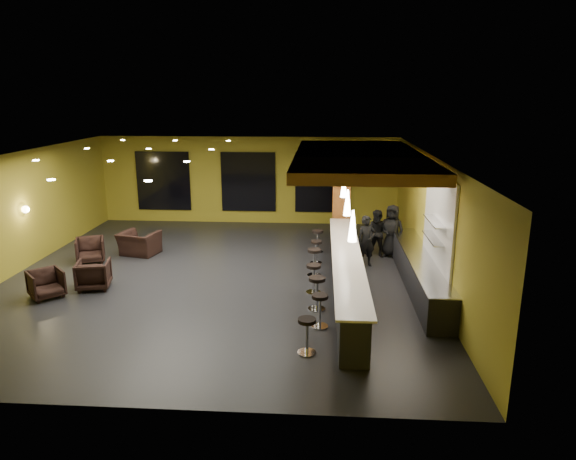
# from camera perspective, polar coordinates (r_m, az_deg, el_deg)

# --- Properties ---
(floor) EXTENTS (12.00, 13.00, 0.10)m
(floor) POSITION_cam_1_polar(r_m,az_deg,el_deg) (15.16, -7.72, -5.30)
(floor) COLOR black
(floor) RESTS_ON ground
(ceiling) EXTENTS (12.00, 13.00, 0.10)m
(ceiling) POSITION_cam_1_polar(r_m,az_deg,el_deg) (14.33, -8.23, 8.35)
(ceiling) COLOR black
(wall_back) EXTENTS (12.00, 0.10, 3.50)m
(wall_back) POSITION_cam_1_polar(r_m,az_deg,el_deg) (20.97, -4.39, 5.54)
(wall_back) COLOR olive
(wall_back) RESTS_ON floor
(wall_front) EXTENTS (12.00, 0.10, 3.50)m
(wall_front) POSITION_cam_1_polar(r_m,az_deg,el_deg) (8.64, -16.75, -8.94)
(wall_front) COLOR olive
(wall_front) RESTS_ON floor
(wall_left) EXTENTS (0.10, 13.00, 3.50)m
(wall_left) POSITION_cam_1_polar(r_m,az_deg,el_deg) (16.93, -28.46, 1.50)
(wall_left) COLOR olive
(wall_left) RESTS_ON floor
(wall_right) EXTENTS (0.10, 13.00, 3.50)m
(wall_right) POSITION_cam_1_polar(r_m,az_deg,el_deg) (14.67, 15.86, 0.93)
(wall_right) COLOR olive
(wall_right) RESTS_ON floor
(wood_soffit) EXTENTS (3.60, 8.00, 0.28)m
(wood_soffit) POSITION_cam_1_polar(r_m,az_deg,el_deg) (15.07, 7.81, 7.95)
(wood_soffit) COLOR #AD6F32
(wood_soffit) RESTS_ON ceiling
(window_left) EXTENTS (2.20, 0.06, 2.40)m
(window_left) POSITION_cam_1_polar(r_m,az_deg,el_deg) (21.64, -13.68, 5.32)
(window_left) COLOR black
(window_left) RESTS_ON wall_back
(window_center) EXTENTS (2.20, 0.06, 2.40)m
(window_center) POSITION_cam_1_polar(r_m,az_deg,el_deg) (20.87, -4.43, 5.35)
(window_center) COLOR black
(window_center) RESTS_ON wall_back
(window_right) EXTENTS (2.20, 0.06, 2.40)m
(window_right) POSITION_cam_1_polar(r_m,az_deg,el_deg) (20.66, 3.88, 5.27)
(window_right) COLOR black
(window_right) RESTS_ON wall_back
(tile_backsplash) EXTENTS (0.06, 3.20, 2.40)m
(tile_backsplash) POSITION_cam_1_polar(r_m,az_deg,el_deg) (13.64, 16.41, 0.94)
(tile_backsplash) COLOR white
(tile_backsplash) RESTS_ON wall_right
(bar_counter) EXTENTS (0.60, 8.00, 1.00)m
(bar_counter) POSITION_cam_1_polar(r_m,az_deg,el_deg) (13.76, 6.48, -4.95)
(bar_counter) COLOR black
(bar_counter) RESTS_ON floor
(bar_top) EXTENTS (0.78, 8.10, 0.05)m
(bar_top) POSITION_cam_1_polar(r_m,az_deg,el_deg) (13.59, 6.55, -2.87)
(bar_top) COLOR white
(bar_top) RESTS_ON bar_counter
(prep_counter) EXTENTS (0.70, 6.00, 0.86)m
(prep_counter) POSITION_cam_1_polar(r_m,az_deg,el_deg) (14.49, 14.34, -4.59)
(prep_counter) COLOR black
(prep_counter) RESTS_ON floor
(prep_top) EXTENTS (0.72, 6.00, 0.03)m
(prep_top) POSITION_cam_1_polar(r_m,az_deg,el_deg) (14.34, 14.45, -2.88)
(prep_top) COLOR silver
(prep_top) RESTS_ON prep_counter
(wall_shelf_lower) EXTENTS (0.30, 1.50, 0.03)m
(wall_shelf_lower) POSITION_cam_1_polar(r_m,az_deg,el_deg) (13.52, 15.88, -0.90)
(wall_shelf_lower) COLOR silver
(wall_shelf_lower) RESTS_ON wall_right
(wall_shelf_upper) EXTENTS (0.30, 1.50, 0.03)m
(wall_shelf_upper) POSITION_cam_1_polar(r_m,az_deg,el_deg) (13.41, 16.02, 0.95)
(wall_shelf_upper) COLOR silver
(wall_shelf_upper) RESTS_ON wall_right
(column) EXTENTS (0.60, 0.60, 3.50)m
(column) POSITION_cam_1_polar(r_m,az_deg,el_deg) (17.87, 5.96, 3.86)
(column) COLOR #9C5723
(column) RESTS_ON floor
(wall_sconce) EXTENTS (0.22, 0.22, 0.22)m
(wall_sconce) POSITION_cam_1_polar(r_m,az_deg,el_deg) (17.25, -27.14, 2.05)
(wall_sconce) COLOR #FFE5B2
(wall_sconce) RESTS_ON wall_left
(pendant_0) EXTENTS (0.20, 0.20, 0.70)m
(pendant_0) POSITION_cam_1_polar(r_m,az_deg,el_deg) (11.30, 7.19, 0.44)
(pendant_0) COLOR white
(pendant_0) RESTS_ON wood_soffit
(pendant_1) EXTENTS (0.20, 0.20, 0.70)m
(pendant_1) POSITION_cam_1_polar(r_m,az_deg,el_deg) (13.73, 6.62, 3.04)
(pendant_1) COLOR white
(pendant_1) RESTS_ON wood_soffit
(pendant_2) EXTENTS (0.20, 0.20, 0.70)m
(pendant_2) POSITION_cam_1_polar(r_m,az_deg,el_deg) (16.19, 6.21, 4.86)
(pendant_2) COLOR white
(pendant_2) RESTS_ON wood_soffit
(staff_a) EXTENTS (0.65, 0.51, 1.58)m
(staff_a) POSITION_cam_1_polar(r_m,az_deg,el_deg) (15.85, 8.69, -1.23)
(staff_a) COLOR black
(staff_a) RESTS_ON floor
(staff_b) EXTENTS (0.93, 0.84, 1.55)m
(staff_b) POSITION_cam_1_polar(r_m,az_deg,el_deg) (16.81, 9.94, -0.40)
(staff_b) COLOR black
(staff_b) RESTS_ON floor
(staff_c) EXTENTS (0.98, 0.84, 1.71)m
(staff_c) POSITION_cam_1_polar(r_m,az_deg,el_deg) (16.93, 11.45, -0.09)
(staff_c) COLOR black
(staff_c) RESTS_ON floor
(armchair_a) EXTENTS (1.13, 1.13, 0.74)m
(armchair_a) POSITION_cam_1_polar(r_m,az_deg,el_deg) (14.80, -25.29, -5.43)
(armchair_a) COLOR black
(armchair_a) RESTS_ON floor
(armchair_b) EXTENTS (1.01, 1.03, 0.78)m
(armchair_b) POSITION_cam_1_polar(r_m,az_deg,el_deg) (14.96, -20.80, -4.65)
(armchair_b) COLOR black
(armchair_b) RESTS_ON floor
(armchair_c) EXTENTS (1.09, 1.11, 0.78)m
(armchair_c) POSITION_cam_1_polar(r_m,az_deg,el_deg) (17.31, -21.11, -2.08)
(armchair_c) COLOR black
(armchair_c) RESTS_ON floor
(armchair_d) EXTENTS (1.38, 1.27, 0.76)m
(armchair_d) POSITION_cam_1_polar(r_m,az_deg,el_deg) (17.59, -16.20, -1.43)
(armchair_d) COLOR black
(armchair_d) RESTS_ON floor
(bar_stool_0) EXTENTS (0.39, 0.39, 0.77)m
(bar_stool_0) POSITION_cam_1_polar(r_m,az_deg,el_deg) (10.60, 2.11, -11.18)
(bar_stool_0) COLOR silver
(bar_stool_0) RESTS_ON floor
(bar_stool_1) EXTENTS (0.40, 0.40, 0.78)m
(bar_stool_1) POSITION_cam_1_polar(r_m,az_deg,el_deg) (11.73, 3.55, -8.47)
(bar_stool_1) COLOR silver
(bar_stool_1) RESTS_ON floor
(bar_stool_2) EXTENTS (0.43, 0.43, 0.84)m
(bar_stool_2) POSITION_cam_1_polar(r_m,az_deg,el_deg) (12.61, 3.23, -6.56)
(bar_stool_2) COLOR silver
(bar_stool_2) RESTS_ON floor
(bar_stool_3) EXTENTS (0.40, 0.40, 0.79)m
(bar_stool_3) POSITION_cam_1_polar(r_m,az_deg,el_deg) (13.65, 2.86, -5.01)
(bar_stool_3) COLOR silver
(bar_stool_3) RESTS_ON floor
(bar_stool_4) EXTENTS (0.41, 0.41, 0.81)m
(bar_stool_4) POSITION_cam_1_polar(r_m,az_deg,el_deg) (14.89, 2.94, -3.22)
(bar_stool_4) COLOR silver
(bar_stool_4) RESTS_ON floor
(bar_stool_5) EXTENTS (0.37, 0.37, 0.73)m
(bar_stool_5) POSITION_cam_1_polar(r_m,az_deg,el_deg) (16.01, 3.16, -2.11)
(bar_stool_5) COLOR silver
(bar_stool_5) RESTS_ON floor
(bar_stool_6) EXTENTS (0.39, 0.39, 0.77)m
(bar_stool_6) POSITION_cam_1_polar(r_m,az_deg,el_deg) (17.10, 3.31, -0.93)
(bar_stool_6) COLOR silver
(bar_stool_6) RESTS_ON floor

